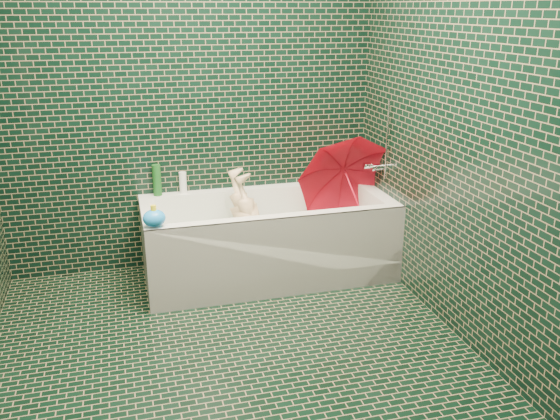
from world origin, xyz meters
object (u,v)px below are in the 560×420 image
object	(u,v)px
bathtub	(269,247)
rubber_duck	(335,176)
umbrella	(353,191)
bath_toy	(154,218)
child	(254,234)

from	to	relation	value
bathtub	rubber_duck	xyz separation A→B (m)	(0.62, 0.36, 0.38)
rubber_duck	umbrella	bearing A→B (deg)	-89.45
bath_toy	umbrella	bearing A→B (deg)	-2.66
rubber_duck	bathtub	bearing A→B (deg)	-146.60
bathtub	child	size ratio (longest dim) A/B	1.85
bathtub	rubber_duck	size ratio (longest dim) A/B	16.71
child	umbrella	size ratio (longest dim) A/B	1.32
umbrella	bath_toy	size ratio (longest dim) A/B	4.39
child	bath_toy	xyz separation A→B (m)	(-0.69, -0.32, 0.30)
child	umbrella	distance (m)	0.75
bathtub	child	bearing A→B (deg)	166.31
rubber_duck	bath_toy	distance (m)	1.55
bath_toy	rubber_duck	bearing A→B (deg)	11.96
bathtub	rubber_duck	bearing A→B (deg)	30.31
bathtub	umbrella	distance (m)	0.71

